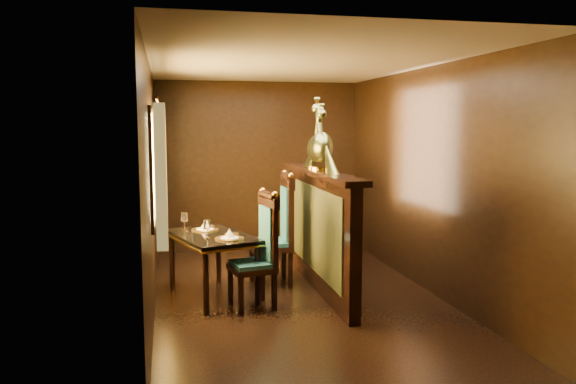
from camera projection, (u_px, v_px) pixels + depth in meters
name	position (u px, v px, depth m)	size (l,w,h in m)	color
ground	(297.00, 297.00, 6.10)	(5.00, 5.00, 0.00)	black
room_shell	(289.00, 152.00, 5.91)	(3.04, 5.04, 2.52)	black
partition	(318.00, 226.00, 6.38)	(0.26, 2.70, 1.36)	black
dining_table	(212.00, 241.00, 6.04)	(1.03, 1.33, 0.89)	black
chair_left	(262.00, 246.00, 5.73)	(0.50, 0.52, 1.21)	black
chair_right	(281.00, 226.00, 6.53)	(0.48, 0.53, 1.33)	black
peacock_left	(322.00, 134.00, 6.15)	(0.26, 0.68, 0.81)	#1A4F38
peacock_right	(317.00, 137.00, 6.34)	(0.23, 0.62, 0.73)	#1A4F38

